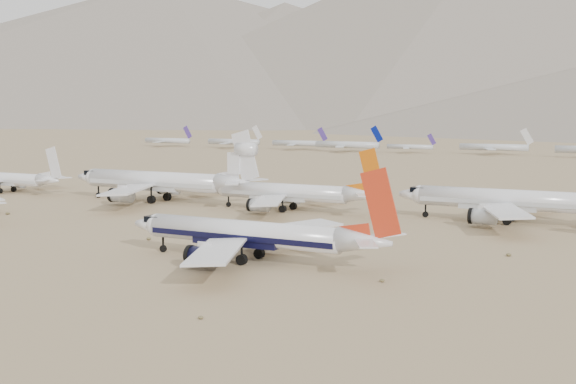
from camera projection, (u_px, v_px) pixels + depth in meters
name	position (u px, v px, depth m)	size (l,w,h in m)	color
ground	(241.00, 268.00, 120.66)	(7000.00, 7000.00, 0.00)	#8B7451
main_airliner	(254.00, 235.00, 125.22)	(49.46, 48.30, 17.45)	white
row2_gold_tail	(513.00, 201.00, 168.53)	(53.36, 52.18, 19.00)	white
row2_orange_tail	(290.00, 193.00, 188.91)	(48.28, 47.23, 17.22)	white
row2_white_trijet	(163.00, 181.00, 207.09)	(59.95, 58.59, 21.24)	white
row2_white_twin	(8.00, 179.00, 231.60)	(43.00, 42.08, 15.37)	white
distant_storage_row	(446.00, 147.00, 439.86)	(483.69, 53.50, 14.88)	silver
desert_scrub	(77.00, 295.00, 102.23)	(247.37, 121.67, 0.63)	brown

